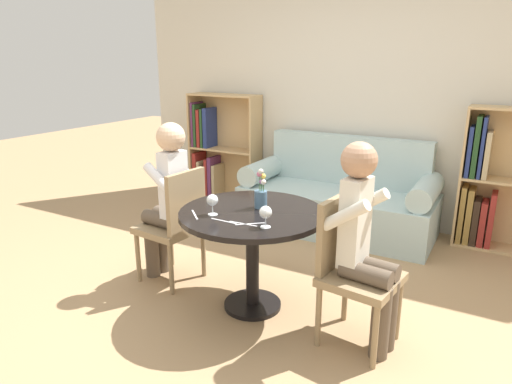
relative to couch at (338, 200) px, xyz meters
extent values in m
plane|color=tan|center=(0.00, -1.74, -0.31)|extent=(16.00, 16.00, 0.00)
cube|color=beige|center=(0.00, 0.42, 1.04)|extent=(5.20, 0.05, 2.70)
cylinder|color=black|center=(0.00, -1.74, 0.38)|extent=(0.98, 0.98, 0.03)
cylinder|color=black|center=(0.00, -1.74, 0.04)|extent=(0.09, 0.09, 0.64)
cylinder|color=black|center=(0.00, -1.74, -0.29)|extent=(0.40, 0.40, 0.03)
cube|color=#A8C1C1|center=(0.00, -0.05, -0.10)|extent=(1.88, 0.80, 0.42)
cube|color=#A8C1C1|center=(0.00, 0.27, 0.36)|extent=(1.66, 0.16, 0.50)
cylinder|color=#A8C1C1|center=(-0.83, -0.05, 0.22)|extent=(0.22, 0.72, 0.22)
cylinder|color=#A8C1C1|center=(0.83, -0.05, 0.22)|extent=(0.22, 0.72, 0.22)
cube|color=tan|center=(-1.51, 0.37, 0.33)|extent=(0.87, 0.02, 1.28)
cube|color=tan|center=(-1.93, 0.24, 0.33)|extent=(0.02, 0.28, 1.28)
cube|color=tan|center=(-1.08, 0.24, 0.33)|extent=(0.02, 0.28, 1.28)
cube|color=tan|center=(-1.51, 0.24, -0.30)|extent=(0.83, 0.28, 0.02)
cube|color=tan|center=(-1.51, 0.24, 0.33)|extent=(0.83, 0.28, 0.02)
cube|color=tan|center=(-1.51, 0.24, 0.96)|extent=(0.83, 0.28, 0.02)
cube|color=maroon|center=(-1.88, 0.23, -0.01)|extent=(0.05, 0.23, 0.55)
cube|color=tan|center=(-1.83, 0.23, -0.06)|extent=(0.04, 0.23, 0.45)
cube|color=#332319|center=(-1.77, 0.23, -0.09)|extent=(0.05, 0.23, 0.40)
cube|color=maroon|center=(-1.72, 0.23, -0.05)|extent=(0.04, 0.23, 0.48)
cube|color=#602D5B|center=(-1.67, 0.23, -0.03)|extent=(0.05, 0.23, 0.52)
cube|color=tan|center=(-1.61, 0.23, -0.08)|extent=(0.04, 0.23, 0.43)
cube|color=#602D5B|center=(-1.89, 0.23, 0.61)|extent=(0.03, 0.23, 0.53)
cube|color=#234723|center=(-1.86, 0.23, 0.59)|extent=(0.03, 0.23, 0.50)
cube|color=maroon|center=(-1.81, 0.23, 0.57)|extent=(0.04, 0.23, 0.45)
cube|color=#234723|center=(-1.76, 0.23, 0.57)|extent=(0.03, 0.23, 0.46)
cube|color=navy|center=(-1.71, 0.23, 0.58)|extent=(0.05, 0.23, 0.47)
cube|color=tan|center=(1.08, 0.24, 0.33)|extent=(0.02, 0.28, 1.28)
cube|color=tan|center=(1.51, 0.24, -0.30)|extent=(0.83, 0.28, 0.02)
cube|color=olive|center=(1.13, 0.23, -0.02)|extent=(0.04, 0.23, 0.54)
cube|color=olive|center=(1.19, 0.23, -0.03)|extent=(0.05, 0.23, 0.52)
cube|color=#332319|center=(1.25, 0.23, -0.07)|extent=(0.05, 0.23, 0.43)
cube|color=maroon|center=(1.31, 0.23, -0.08)|extent=(0.05, 0.23, 0.42)
cube|color=maroon|center=(1.38, 0.23, -0.04)|extent=(0.05, 0.23, 0.50)
cube|color=navy|center=(1.13, 0.23, 0.57)|extent=(0.03, 0.23, 0.45)
cube|color=#234723|center=(1.18, 0.23, 0.62)|extent=(0.04, 0.23, 0.55)
cube|color=navy|center=(1.22, 0.23, 0.61)|extent=(0.03, 0.23, 0.54)
cube|color=tan|center=(1.27, 0.23, 0.55)|extent=(0.04, 0.23, 0.42)
cylinder|color=#937A56|center=(-0.93, -1.49, -0.11)|extent=(0.04, 0.04, 0.40)
cylinder|color=#937A56|center=(-0.96, -1.84, -0.11)|extent=(0.04, 0.04, 0.40)
cylinder|color=#937A56|center=(-0.57, -1.52, -0.11)|extent=(0.04, 0.04, 0.40)
cylinder|color=#937A56|center=(-0.61, -1.88, -0.11)|extent=(0.04, 0.04, 0.40)
cube|color=#937A56|center=(-0.77, -1.68, 0.12)|extent=(0.46, 0.46, 0.05)
cube|color=#937A56|center=(-0.58, -1.70, 0.37)|extent=(0.08, 0.38, 0.45)
cylinder|color=#937A56|center=(0.92, -1.98, -0.11)|extent=(0.04, 0.04, 0.40)
cylinder|color=#937A56|center=(0.97, -1.63, -0.11)|extent=(0.04, 0.04, 0.40)
cylinder|color=#937A56|center=(0.57, -1.94, -0.11)|extent=(0.04, 0.04, 0.40)
cylinder|color=#937A56|center=(0.62, -1.58, -0.11)|extent=(0.04, 0.04, 0.40)
cube|color=#937A56|center=(0.77, -1.78, 0.12)|extent=(0.47, 0.47, 0.05)
cube|color=#937A56|center=(0.58, -1.76, 0.37)|extent=(0.09, 0.38, 0.45)
cylinder|color=brown|center=(-0.92, -1.60, -0.08)|extent=(0.11, 0.11, 0.45)
cylinder|color=brown|center=(-0.93, -1.71, -0.08)|extent=(0.11, 0.11, 0.45)
cylinder|color=brown|center=(-0.81, -1.61, 0.19)|extent=(0.31, 0.14, 0.11)
cylinder|color=brown|center=(-0.82, -1.72, 0.19)|extent=(0.31, 0.14, 0.11)
cube|color=white|center=(-0.71, -1.68, 0.46)|extent=(0.14, 0.21, 0.53)
cylinder|color=white|center=(-0.70, -1.55, 0.54)|extent=(0.29, 0.10, 0.23)
cylinder|color=white|center=(-0.72, -1.81, 0.54)|extent=(0.29, 0.10, 0.23)
sphere|color=beige|center=(-0.71, -1.68, 0.83)|extent=(0.21, 0.21, 0.21)
cylinder|color=brown|center=(0.92, -1.87, -0.08)|extent=(0.11, 0.11, 0.45)
cylinder|color=brown|center=(0.93, -1.76, -0.08)|extent=(0.11, 0.11, 0.45)
cylinder|color=brown|center=(0.81, -1.85, 0.19)|extent=(0.31, 0.15, 0.11)
cylinder|color=brown|center=(0.83, -1.74, 0.19)|extent=(0.31, 0.15, 0.11)
cube|color=silver|center=(0.71, -1.78, 0.46)|extent=(0.15, 0.21, 0.53)
cylinder|color=silver|center=(0.69, -1.92, 0.54)|extent=(0.29, 0.11, 0.23)
cylinder|color=silver|center=(0.73, -1.65, 0.54)|extent=(0.29, 0.11, 0.23)
sphere|color=tan|center=(0.71, -1.78, 0.83)|extent=(0.21, 0.21, 0.21)
cylinder|color=white|center=(-0.19, -1.93, 0.40)|extent=(0.06, 0.06, 0.00)
cylinder|color=white|center=(-0.19, -1.93, 0.44)|extent=(0.01, 0.01, 0.07)
sphere|color=white|center=(-0.19, -1.93, 0.50)|extent=(0.07, 0.07, 0.07)
sphere|color=maroon|center=(-0.19, -1.93, 0.49)|extent=(0.05, 0.05, 0.05)
cylinder|color=white|center=(0.22, -1.96, 0.40)|extent=(0.06, 0.06, 0.00)
cylinder|color=white|center=(0.22, -1.96, 0.43)|extent=(0.01, 0.01, 0.06)
sphere|color=white|center=(0.22, -1.96, 0.49)|extent=(0.08, 0.08, 0.08)
sphere|color=beige|center=(0.22, -1.96, 0.48)|extent=(0.06, 0.06, 0.06)
cylinder|color=slate|center=(0.01, -1.65, 0.46)|extent=(0.09, 0.09, 0.12)
cylinder|color=#4C7A42|center=(0.02, -1.64, 0.55)|extent=(0.00, 0.01, 0.06)
sphere|color=#9E70B2|center=(0.02, -1.64, 0.58)|extent=(0.04, 0.04, 0.04)
cylinder|color=#4C7A42|center=(0.01, -1.65, 0.58)|extent=(0.01, 0.01, 0.13)
sphere|color=silver|center=(0.01, -1.65, 0.65)|extent=(0.04, 0.04, 0.04)
cylinder|color=#4C7A42|center=(0.02, -1.63, 0.57)|extent=(0.00, 0.01, 0.10)
sphere|color=#EACC4C|center=(0.02, -1.63, 0.62)|extent=(0.04, 0.04, 0.04)
cylinder|color=#4C7A42|center=(0.00, -1.64, 0.57)|extent=(0.01, 0.01, 0.11)
sphere|color=#D16684|center=(0.00, -1.64, 0.63)|extent=(0.04, 0.04, 0.04)
cylinder|color=#4C7A42|center=(0.03, -1.65, 0.55)|extent=(0.01, 0.01, 0.06)
sphere|color=silver|center=(0.03, -1.65, 0.58)|extent=(0.04, 0.04, 0.04)
cube|color=silver|center=(0.07, -1.97, 0.40)|extent=(0.19, 0.02, 0.00)
cube|color=silver|center=(-0.29, -1.98, 0.40)|extent=(0.15, 0.14, 0.00)
cube|color=silver|center=(0.11, -1.95, 0.40)|extent=(0.15, 0.13, 0.00)
cube|color=silver|center=(-0.06, -1.99, 0.40)|extent=(0.19, 0.02, 0.00)
camera|label=1|loc=(1.42, -4.22, 1.38)|focal=32.00mm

